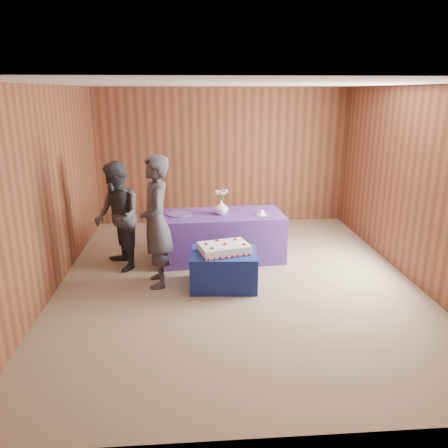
{
  "coord_description": "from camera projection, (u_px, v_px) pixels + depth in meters",
  "views": [
    {
      "loc": [
        -0.62,
        -5.76,
        2.61
      ],
      "look_at": [
        -0.17,
        0.1,
        0.82
      ],
      "focal_mm": 35.0,
      "sensor_mm": 36.0,
      "label": 1
    }
  ],
  "objects": [
    {
      "name": "platter",
      "position": [
        179.0,
        214.0,
        6.87
      ],
      "size": [
        0.43,
        0.43,
        0.02
      ],
      "primitive_type": "cylinder",
      "rotation": [
        0.0,
        0.0,
        0.08
      ],
      "color": "#5C4B96",
      "rests_on": "serving_table"
    },
    {
      "name": "vase",
      "position": [
        221.0,
        207.0,
        6.86
      ],
      "size": [
        0.28,
        0.28,
        0.23
      ],
      "primitive_type": "imported",
      "rotation": [
        0.0,
        0.0,
        -0.34
      ],
      "color": "white",
      "rests_on": "serving_table"
    },
    {
      "name": "cake_slice",
      "position": [
        261.0,
        212.0,
        6.84
      ],
      "size": [
        0.1,
        0.1,
        0.09
      ],
      "rotation": [
        0.0,
        0.0,
        0.67
      ],
      "color": "white",
      "rests_on": "plate"
    },
    {
      "name": "plate",
      "position": [
        261.0,
        214.0,
        6.85
      ],
      "size": [
        0.23,
        0.23,
        0.01
      ],
      "primitive_type": "cylinder",
      "rotation": [
        0.0,
        0.0,
        0.35
      ],
      "color": "white",
      "rests_on": "serving_table"
    },
    {
      "name": "ground",
      "position": [
        236.0,
        280.0,
        6.29
      ],
      "size": [
        6.0,
        6.0,
        0.0
      ],
      "primitive_type": "plane",
      "color": "#85715C",
      "rests_on": "ground"
    },
    {
      "name": "room_shell",
      "position": [
        238.0,
        155.0,
        5.77
      ],
      "size": [
        5.04,
        6.04,
        2.72
      ],
      "color": "brown",
      "rests_on": "ground"
    },
    {
      "name": "guest_right",
      "position": [
        117.0,
        217.0,
        6.49
      ],
      "size": [
        0.9,
        0.99,
        1.64
      ],
      "primitive_type": "imported",
      "rotation": [
        0.0,
        0.0,
        -1.13
      ],
      "color": "#31323B",
      "rests_on": "ground"
    },
    {
      "name": "guest_left",
      "position": [
        156.0,
        222.0,
        5.91
      ],
      "size": [
        0.52,
        0.72,
        1.82
      ],
      "primitive_type": "imported",
      "rotation": [
        0.0,
        0.0,
        -1.43
      ],
      "color": "#383943",
      "rests_on": "ground"
    },
    {
      "name": "knife",
      "position": [
        267.0,
        217.0,
        6.73
      ],
      "size": [
        0.25,
        0.12,
        0.0
      ],
      "primitive_type": "cube",
      "rotation": [
        0.0,
        0.0,
        -0.37
      ],
      "color": "#AEAEB2",
      "rests_on": "serving_table"
    },
    {
      "name": "cake_table",
      "position": [
        224.0,
        269.0,
        6.05
      ],
      "size": [
        0.95,
        0.76,
        0.5
      ],
      "primitive_type": "cube",
      "rotation": [
        0.0,
        0.0,
        -0.07
      ],
      "color": "#1B3798",
      "rests_on": "ground"
    },
    {
      "name": "serving_table",
      "position": [
        220.0,
        236.0,
        7.02
      ],
      "size": [
        2.05,
        1.02,
        0.75
      ],
      "primitive_type": "cube",
      "rotation": [
        0.0,
        0.0,
        0.06
      ],
      "color": "#543491",
      "rests_on": "ground"
    },
    {
      "name": "sheet_cake",
      "position": [
        224.0,
        248.0,
        5.94
      ],
      "size": [
        0.78,
        0.62,
        0.16
      ],
      "rotation": [
        0.0,
        0.0,
        0.25
      ],
      "color": "white",
      "rests_on": "cake_table"
    },
    {
      "name": "flower_spray",
      "position": [
        221.0,
        192.0,
        6.79
      ],
      "size": [
        0.21,
        0.21,
        0.16
      ],
      "color": "#27622B",
      "rests_on": "vase"
    }
  ]
}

